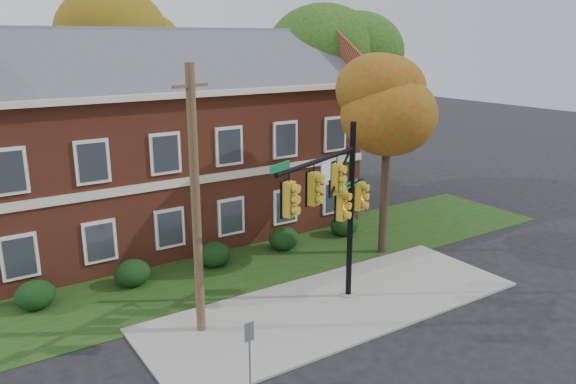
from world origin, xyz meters
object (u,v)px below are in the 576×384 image
hedge_left (132,273)px  tree_far_rear (130,46)px  hedge_far_left (35,295)px  traffic_signal (335,200)px  apartment_building (162,132)px  hedge_far_right (344,225)px  utility_pole (196,204)px  hedge_right (284,239)px  tree_right_rear (339,59)px  sign_post (249,344)px  hedge_center (214,255)px  tree_near_right (395,103)px

hedge_left → tree_far_rear: (4.84, 13.09, 8.32)m
hedge_far_left → traffic_signal: traffic_signal is taller
apartment_building → hedge_far_right: bearing=-36.9°
hedge_far_left → utility_pole: size_ratio=0.16×
apartment_building → utility_pole: bearing=-105.6°
hedge_right → tree_far_rear: size_ratio=0.12×
hedge_far_right → tree_right_rear: 10.66m
sign_post → apartment_building: bearing=75.8°
hedge_far_left → sign_post: (4.05, -8.24, 0.82)m
hedge_far_right → utility_pole: (-9.78, -4.70, 3.86)m
hedge_center → hedge_far_right: bearing=0.0°
tree_near_right → hedge_right: bearing=142.7°
hedge_right → utility_pole: (-6.28, -4.70, 3.86)m
hedge_right → tree_right_rear: tree_right_rear is taller
hedge_far_left → tree_right_rear: (18.31, 6.11, 7.60)m
tree_near_right → sign_post: size_ratio=4.33×
hedge_right → traffic_signal: (-1.73, -5.87, 3.55)m
apartment_building → tree_right_rear: tree_right_rear is taller
tree_right_rear → traffic_signal: size_ratio=1.62×
tree_right_rear → hedge_center: bearing=-151.6°
hedge_right → sign_post: sign_post is taller
tree_near_right → sign_post: (-10.17, -5.41, -5.32)m
traffic_signal → sign_post: (-4.71, -2.37, -2.73)m
hedge_right → tree_far_rear: 15.66m
tree_far_rear → utility_pole: bearing=-103.0°
hedge_far_right → traffic_signal: bearing=-131.7°
hedge_left → traffic_signal: (5.27, -5.87, 3.55)m
hedge_left → utility_pole: bearing=-81.2°
hedge_center → sign_post: sign_post is taller
hedge_center → hedge_far_right: 7.00m
hedge_right → tree_near_right: 7.72m
hedge_far_left → hedge_left: bearing=0.0°
hedge_far_left → hedge_left: (3.50, 0.00, 0.00)m
tree_right_rear → hedge_far_left: bearing=-161.5°
hedge_far_left → sign_post: bearing=-63.8°
hedge_far_right → apartment_building: bearing=143.1°
traffic_signal → hedge_left: bearing=108.4°
hedge_center → traffic_signal: bearing=-73.3°
hedge_far_right → hedge_right: bearing=180.0°
hedge_far_left → hedge_center: 7.00m
hedge_far_right → sign_post: sign_post is taller
hedge_far_left → hedge_center: bearing=0.0°
tree_near_right → apartment_building: bearing=131.8°
utility_pole → apartment_building: bearing=55.4°
apartment_building → hedge_far_left: size_ratio=13.43×
hedge_left → sign_post: sign_post is taller
hedge_right → hedge_center: bearing=180.0°
hedge_right → hedge_far_right: 3.50m
apartment_building → hedge_right: (3.50, -5.25, -4.46)m
apartment_building → utility_pole: size_ratio=2.17×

